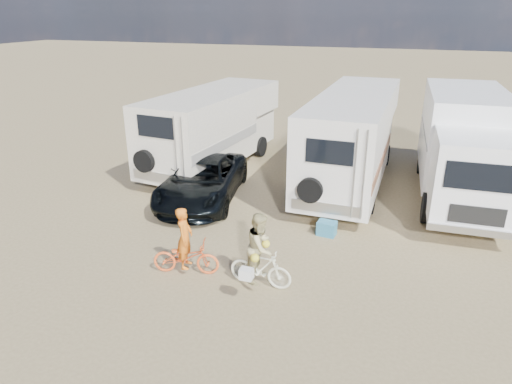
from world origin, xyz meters
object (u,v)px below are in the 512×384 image
(rv_main, at_px, (352,140))
(cooler, at_px, (327,228))
(dark_suv, at_px, (202,180))
(rider_woman, at_px, (260,254))
(box_truck, at_px, (464,149))
(bike_woman, at_px, (260,268))
(bike_parked, at_px, (478,199))
(rv_left, at_px, (213,131))
(bike_man, at_px, (186,257))
(rider_man, at_px, (185,244))
(crate, at_px, (329,204))

(rv_main, bearing_deg, cooler, -88.72)
(dark_suv, relative_size, rider_woman, 3.01)
(box_truck, distance_m, bike_woman, 8.71)
(bike_parked, distance_m, cooler, 5.20)
(box_truck, xyz_separation_m, bike_woman, (-4.71, -7.21, -1.29))
(rv_main, xyz_separation_m, rv_left, (-5.50, -0.02, -0.10))
(rv_left, xyz_separation_m, bike_woman, (4.51, -7.57, -1.08))
(cooler, bearing_deg, bike_man, -126.94)
(rider_woman, xyz_separation_m, cooler, (1.00, 3.05, -0.63))
(rv_main, height_order, rider_man, rv_main)
(rv_main, relative_size, bike_parked, 4.79)
(bike_woman, distance_m, rider_woman, 0.38)
(dark_suv, height_order, crate, dark_suv)
(rv_left, xyz_separation_m, cooler, (5.50, -4.52, -1.33))
(box_truck, relative_size, rider_man, 4.97)
(rv_left, relative_size, crate, 14.78)
(dark_suv, bearing_deg, crate, -2.48)
(box_truck, height_order, rider_man, box_truck)
(rv_left, distance_m, bike_man, 8.13)
(bike_man, distance_m, bike_woman, 1.90)
(box_truck, height_order, dark_suv, box_truck)
(box_truck, xyz_separation_m, crate, (-3.97, -2.34, -1.55))
(bike_man, relative_size, cooler, 3.14)
(crate, bearing_deg, box_truck, 30.54)
(rider_man, xyz_separation_m, rider_woman, (1.90, 0.05, 0.06))
(box_truck, bearing_deg, bike_parked, -67.89)
(cooler, distance_m, crate, 1.83)
(cooler, bearing_deg, crate, 104.22)
(rider_man, relative_size, bike_parked, 0.87)
(rv_main, distance_m, bike_woman, 7.75)
(bike_parked, relative_size, crate, 3.63)
(rider_man, bearing_deg, dark_suv, 7.14)
(rv_main, relative_size, cooler, 16.50)
(dark_suv, relative_size, rider_man, 3.22)
(rv_left, xyz_separation_m, dark_suv, (1.02, -3.23, -0.84))
(dark_suv, distance_m, crate, 4.28)
(dark_suv, bearing_deg, bike_parked, 1.70)
(rv_left, relative_size, rider_man, 4.68)
(rv_main, relative_size, dark_suv, 1.71)
(dark_suv, xyz_separation_m, bike_parked, (8.70, 1.74, -0.23))
(dark_suv, bearing_deg, bike_woman, -60.86)
(box_truck, relative_size, cooler, 14.89)
(rv_main, xyz_separation_m, rider_woman, (-0.99, -7.59, -0.80))
(bike_man, bearing_deg, cooler, -55.70)
(rv_main, height_order, dark_suv, rv_main)
(bike_man, height_order, bike_parked, bike_parked)
(crate, bearing_deg, rv_left, 152.74)
(rider_woman, bearing_deg, dark_suv, 41.29)
(bike_man, distance_m, bike_parked, 9.39)
(rv_main, height_order, cooler, rv_main)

